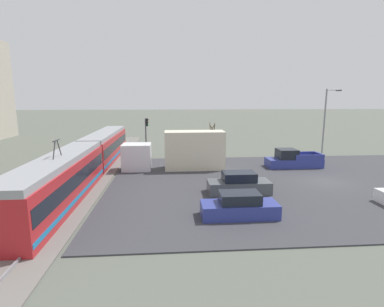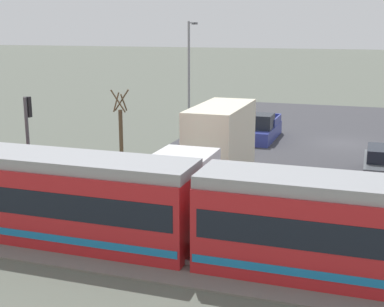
{
  "view_description": "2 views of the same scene",
  "coord_description": "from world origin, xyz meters",
  "px_view_note": "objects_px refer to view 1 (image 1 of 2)",
  "views": [
    {
      "loc": [
        -23.66,
        13.11,
        7.09
      ],
      "look_at": [
        2.75,
        11.06,
        2.14
      ],
      "focal_mm": 28.0,
      "sensor_mm": 36.0,
      "label": 1
    },
    {
      "loc": [
        -1.59,
        36.6,
        7.75
      ],
      "look_at": [
        6.38,
        12.75,
        1.76
      ],
      "focal_mm": 50.0,
      "sensor_mm": 36.0,
      "label": 2
    }
  ],
  "objects_px": {
    "street_tree": "(212,141)",
    "pickup_truck": "(293,160)",
    "light_rail_tram": "(89,159)",
    "traffic_light_pole": "(146,131)",
    "sedan_car_0": "(239,207)",
    "street_lamp_near_crossing": "(326,117)",
    "box_truck": "(181,152)",
    "sedan_car_1": "(239,184)"
  },
  "relations": [
    {
      "from": "light_rail_tram",
      "to": "street_tree",
      "type": "relative_size",
      "value": 7.17
    },
    {
      "from": "light_rail_tram",
      "to": "box_truck",
      "type": "bearing_deg",
      "value": -77.26
    },
    {
      "from": "box_truck",
      "to": "traffic_light_pole",
      "type": "xyz_separation_m",
      "value": [
        7.83,
        3.89,
        1.2
      ]
    },
    {
      "from": "light_rail_tram",
      "to": "street_tree",
      "type": "bearing_deg",
      "value": -54.68
    },
    {
      "from": "box_truck",
      "to": "street_lamp_near_crossing",
      "type": "distance_m",
      "value": 20.55
    },
    {
      "from": "street_tree",
      "to": "sedan_car_1",
      "type": "bearing_deg",
      "value": 179.42
    },
    {
      "from": "pickup_truck",
      "to": "street_tree",
      "type": "distance_m",
      "value": 10.26
    },
    {
      "from": "sedan_car_0",
      "to": "traffic_light_pole",
      "type": "distance_m",
      "value": 21.63
    },
    {
      "from": "box_truck",
      "to": "street_tree",
      "type": "height_order",
      "value": "street_tree"
    },
    {
      "from": "pickup_truck",
      "to": "sedan_car_1",
      "type": "bearing_deg",
      "value": 136.78
    },
    {
      "from": "street_lamp_near_crossing",
      "to": "traffic_light_pole",
      "type": "bearing_deg",
      "value": 89.44
    },
    {
      "from": "sedan_car_0",
      "to": "sedan_car_1",
      "type": "relative_size",
      "value": 0.99
    },
    {
      "from": "street_lamp_near_crossing",
      "to": "sedan_car_0",
      "type": "bearing_deg",
      "value": 141.77
    },
    {
      "from": "sedan_car_1",
      "to": "traffic_light_pole",
      "type": "distance_m",
      "value": 17.87
    },
    {
      "from": "street_tree",
      "to": "pickup_truck",
      "type": "bearing_deg",
      "value": -134.24
    },
    {
      "from": "light_rail_tram",
      "to": "pickup_truck",
      "type": "relative_size",
      "value": 5.32
    },
    {
      "from": "light_rail_tram",
      "to": "street_tree",
      "type": "height_order",
      "value": "light_rail_tram"
    },
    {
      "from": "light_rail_tram",
      "to": "traffic_light_pole",
      "type": "bearing_deg",
      "value": -25.08
    },
    {
      "from": "light_rail_tram",
      "to": "sedan_car_0",
      "type": "distance_m",
      "value": 15.65
    },
    {
      "from": "sedan_car_1",
      "to": "light_rail_tram",
      "type": "bearing_deg",
      "value": -116.12
    },
    {
      "from": "light_rail_tram",
      "to": "box_truck",
      "type": "xyz_separation_m",
      "value": [
        1.91,
        -8.45,
        0.2
      ]
    },
    {
      "from": "traffic_light_pole",
      "to": "street_tree",
      "type": "distance_m",
      "value": 8.19
    },
    {
      "from": "pickup_truck",
      "to": "sedan_car_0",
      "type": "xyz_separation_m",
      "value": [
        -12.46,
        8.49,
        -0.09
      ]
    },
    {
      "from": "pickup_truck",
      "to": "sedan_car_0",
      "type": "relative_size",
      "value": 1.21
    },
    {
      "from": "pickup_truck",
      "to": "sedan_car_1",
      "type": "relative_size",
      "value": 1.2
    },
    {
      "from": "pickup_truck",
      "to": "sedan_car_0",
      "type": "bearing_deg",
      "value": 145.74
    },
    {
      "from": "sedan_car_1",
      "to": "street_lamp_near_crossing",
      "type": "bearing_deg",
      "value": 136.47
    },
    {
      "from": "box_truck",
      "to": "pickup_truck",
      "type": "bearing_deg",
      "value": -90.43
    },
    {
      "from": "sedan_car_0",
      "to": "street_lamp_near_crossing",
      "type": "xyz_separation_m",
      "value": [
        20.15,
        -15.87,
        4.02
      ]
    },
    {
      "from": "light_rail_tram",
      "to": "traffic_light_pole",
      "type": "distance_m",
      "value": 10.84
    },
    {
      "from": "sedan_car_1",
      "to": "pickup_truck",
      "type": "bearing_deg",
      "value": 136.78
    },
    {
      "from": "pickup_truck",
      "to": "street_tree",
      "type": "bearing_deg",
      "value": 45.76
    },
    {
      "from": "box_truck",
      "to": "traffic_light_pole",
      "type": "distance_m",
      "value": 8.83
    },
    {
      "from": "light_rail_tram",
      "to": "sedan_car_1",
      "type": "height_order",
      "value": "light_rail_tram"
    },
    {
      "from": "light_rail_tram",
      "to": "pickup_truck",
      "type": "distance_m",
      "value": 20.03
    },
    {
      "from": "sedan_car_1",
      "to": "street_lamp_near_crossing",
      "type": "relative_size",
      "value": 0.56
    },
    {
      "from": "sedan_car_0",
      "to": "sedan_car_1",
      "type": "xyz_separation_m",
      "value": [
        4.52,
        -1.02,
        0.04
      ]
    },
    {
      "from": "box_truck",
      "to": "sedan_car_0",
      "type": "relative_size",
      "value": 2.2
    },
    {
      "from": "box_truck",
      "to": "sedan_car_0",
      "type": "bearing_deg",
      "value": -166.58
    },
    {
      "from": "sedan_car_1",
      "to": "street_tree",
      "type": "distance_m",
      "value": 15.1
    },
    {
      "from": "light_rail_tram",
      "to": "traffic_light_pole",
      "type": "relative_size",
      "value": 6.39
    },
    {
      "from": "light_rail_tram",
      "to": "street_lamp_near_crossing",
      "type": "height_order",
      "value": "street_lamp_near_crossing"
    }
  ]
}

